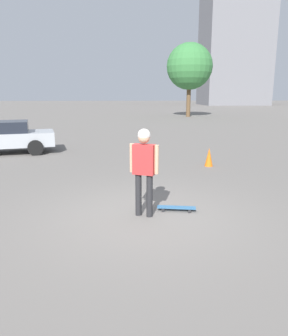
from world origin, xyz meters
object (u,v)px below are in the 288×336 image
object	(u,v)px
skateboard	(176,208)
person	(144,163)
traffic_cone	(209,157)
car_parked_near	(3,137)

from	to	relation	value
skateboard	person	bearing A→B (deg)	29.14
person	traffic_cone	bearing A→B (deg)	84.09
skateboard	car_parked_near	world-z (taller)	car_parked_near
person	car_parked_near	xyz separation A→B (m)	(5.44, -7.58, -0.42)
car_parked_near	person	bearing A→B (deg)	111.15
car_parked_near	traffic_cone	world-z (taller)	car_parked_near
person	traffic_cone	world-z (taller)	person
skateboard	traffic_cone	size ratio (longest dim) A/B	1.33
skateboard	traffic_cone	world-z (taller)	traffic_cone
person	car_parked_near	bearing A→B (deg)	148.66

